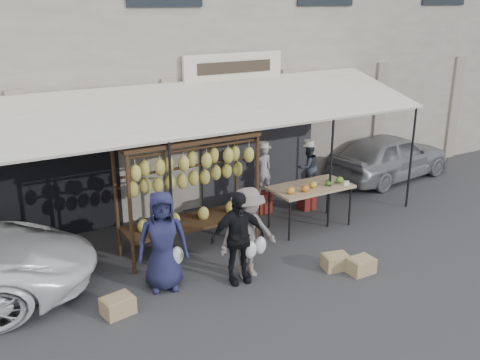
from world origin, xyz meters
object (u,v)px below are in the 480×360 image
object	(u,v)px
sedan	(390,156)
crate_near_a	(336,262)
vendor_right	(308,167)
produce_table	(311,188)
crate_near_b	(361,266)
crate_far	(118,306)
customer_mid	(238,238)
customer_left	(163,241)
vendor_left	(263,169)
banana_rack	(189,172)
customer_right	(248,233)

from	to	relation	value
sedan	crate_near_a	bearing A→B (deg)	119.55
vendor_right	produce_table	bearing A→B (deg)	55.67
crate_near_b	crate_far	size ratio (longest dim) A/B	0.98
sedan	customer_mid	bearing A→B (deg)	107.58
produce_table	customer_left	bearing A→B (deg)	-167.38
vendor_left	crate_near_a	distance (m)	3.07
vendor_left	customer_mid	size ratio (longest dim) A/B	0.68
banana_rack	customer_right	distance (m)	1.65
vendor_right	customer_right	distance (m)	3.44
banana_rack	produce_table	xyz separation A→B (m)	(2.64, -0.23, -0.71)
crate_far	sedan	xyz separation A→B (m)	(8.28, 2.74, 0.48)
produce_table	customer_left	distance (m)	3.70
banana_rack	crate_near_a	size ratio (longest dim) A/B	5.89
produce_table	vendor_left	xyz separation A→B (m)	(-0.42, 1.21, 0.13)
crate_far	customer_left	bearing A→B (deg)	22.80
customer_mid	customer_right	bearing A→B (deg)	22.48
produce_table	crate_far	world-z (taller)	produce_table
customer_left	crate_near_b	world-z (taller)	customer_left
customer_mid	crate_far	xyz separation A→B (m)	(-2.08, 0.03, -0.66)
crate_near_b	vendor_right	bearing A→B (deg)	71.20
banana_rack	crate_far	world-z (taller)	banana_rack
customer_left	sedan	world-z (taller)	customer_left
crate_near_a	sedan	distance (m)	5.56
vendor_right	customer_mid	world-z (taller)	customer_mid
vendor_right	customer_mid	bearing A→B (deg)	33.08
crate_near_b	crate_far	distance (m)	4.17
produce_table	vendor_left	bearing A→B (deg)	109.05
banana_rack	customer_mid	size ratio (longest dim) A/B	1.62
vendor_right	customer_left	world-z (taller)	customer_left
crate_near_b	banana_rack	bearing A→B (deg)	133.90
crate_near_a	crate_near_b	bearing A→B (deg)	-49.62
vendor_right	crate_far	size ratio (longest dim) A/B	2.35
customer_mid	crate_near_b	distance (m)	2.27
customer_left	customer_right	world-z (taller)	customer_left
crate_far	sedan	size ratio (longest dim) A/B	0.13
banana_rack	sedan	xyz separation A→B (m)	(6.39, 1.31, -0.95)
vendor_right	crate_near_b	distance (m)	3.20
vendor_right	customer_left	distance (m)	4.49
vendor_right	crate_near_a	xyz separation A→B (m)	(-1.28, -2.59, -0.86)
banana_rack	sedan	bearing A→B (deg)	11.62
produce_table	crate_near_b	world-z (taller)	produce_table
banana_rack	crate_near_a	xyz separation A→B (m)	(1.91, -1.95, -1.44)
customer_mid	crate_near_b	world-z (taller)	customer_mid
banana_rack	vendor_right	distance (m)	3.31
produce_table	sedan	distance (m)	4.07
customer_left	crate_far	distance (m)	1.22
crate_near_a	vendor_left	bearing A→B (deg)	84.01
customer_left	sedan	bearing A→B (deg)	35.00
crate_near_a	sedan	world-z (taller)	sedan
vendor_left	sedan	bearing A→B (deg)	-173.36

